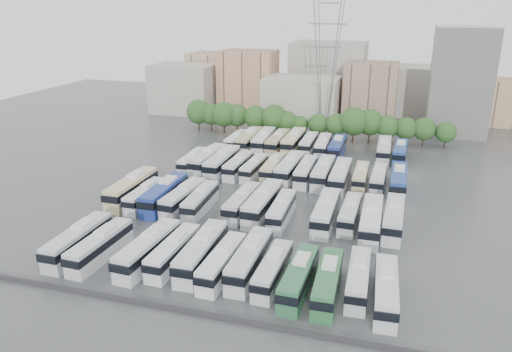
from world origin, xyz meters
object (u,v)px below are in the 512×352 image
(bus_r2_s3, at_px, (222,162))
(bus_r2_s1, at_px, (193,161))
(bus_r1_s13, at_px, (394,218))
(bus_r0_s6, at_px, (202,251))
(bus_r3_s5, at_px, (278,142))
(bus_r1_s12, at_px, (371,220))
(bus_r2_s11, at_px, (361,176))
(bus_r2_s12, at_px, (379,178))
(bus_r1_s11, at_px, (350,213))
(bus_r0_s1, at_px, (78,240))
(bus_r3_s3, at_px, (249,140))
(bus_r3_s13, at_px, (400,152))
(bus_r0_s4, at_px, (148,249))
(bus_r0_s2, at_px, (100,246))
(bus_r3_s9, at_px, (337,147))
(bus_r1_s7, at_px, (263,203))
(bus_r2_s4, at_px, (238,165))
(bus_r2_s6, at_px, (273,168))
(apartment_tower, at_px, (460,81))
(bus_r0_s12, at_px, (358,278))
(bus_r1_s2, at_px, (164,194))
(bus_r2_s7, at_px, (290,168))
(bus_r1_s0, at_px, (132,188))
(bus_r3_s4, at_px, (264,140))
(bus_r0_s10, at_px, (299,277))
(bus_r1_s10, at_px, (326,212))
(bus_r0_s8, at_px, (250,259))
(bus_r3_s7, at_px, (309,143))
(electricity_pylon, at_px, (327,57))
(bus_r3_s6, at_px, (294,141))
(bus_r0_s9, at_px, (273,269))
(bus_r1_s3, at_px, (183,197))
(bus_r2_s10, at_px, (340,176))
(bus_r3_s8, at_px, (323,146))
(bus_r1_s6, at_px, (242,202))
(bus_r2_s2, at_px, (208,160))
(bus_r3_s2, at_px, (236,140))
(bus_r3_s12, at_px, (384,149))
(bus_r0_s11, at_px, (328,282))
(bus_r1_s8, at_px, (281,210))
(bus_r0_s13, at_px, (386,290))
(bus_r2_s8, at_px, (306,171))
(bus_r0_s7, at_px, (222,262))
(bus_r2_s13, at_px, (398,180))

(bus_r2_s3, bearing_deg, bus_r2_s1, 176.45)
(bus_r1_s13, bearing_deg, bus_r2_s1, 156.95)
(bus_r0_s6, relative_size, bus_r3_s5, 1.02)
(bus_r0_s6, bearing_deg, bus_r1_s12, 37.34)
(bus_r1_s12, distance_m, bus_r2_s11, 19.89)
(bus_r2_s12, bearing_deg, bus_r1_s11, -99.46)
(bus_r0_s1, bearing_deg, bus_r1_s12, 25.19)
(bus_r3_s3, xyz_separation_m, bus_r3_s13, (32.94, 0.87, -0.22))
(bus_r0_s4, height_order, bus_r0_s6, bus_r0_s6)
(bus_r0_s2, bearing_deg, bus_r3_s9, 68.84)
(bus_r2_s11, relative_size, bus_r3_s9, 0.89)
(bus_r1_s7, height_order, bus_r2_s4, bus_r1_s7)
(bus_r3_s9, distance_m, bus_r3_s13, 13.11)
(bus_r1_s7, relative_size, bus_r2_s6, 1.19)
(apartment_tower, height_order, bus_r0_s12, apartment_tower)
(bus_r1_s2, bearing_deg, bus_r2_s7, 47.57)
(bus_r1_s0, xyz_separation_m, bus_r3_s4, (12.85, 35.80, -0.06))
(bus_r0_s10, bearing_deg, bus_r3_s9, 94.40)
(bus_r1_s10, bearing_deg, bus_r3_s13, 73.88)
(bus_r1_s7, relative_size, bus_r2_s12, 1.22)
(apartment_tower, bearing_deg, bus_r0_s8, -109.76)
(bus_r2_s11, bearing_deg, bus_r1_s0, -154.14)
(bus_r3_s4, bearing_deg, bus_r3_s7, 3.98)
(electricity_pylon, relative_size, bus_r2_s6, 2.96)
(bus_r2_s6, distance_m, bus_r3_s6, 18.40)
(bus_r2_s12, bearing_deg, bus_r0_s9, -104.54)
(bus_r1_s3, height_order, bus_r2_s6, bus_r1_s3)
(bus_r2_s4, height_order, bus_r2_s10, bus_r2_s10)
(bus_r0_s1, bearing_deg, bus_r3_s8, 66.52)
(bus_r1_s6, bearing_deg, bus_r2_s2, 126.59)
(bus_r0_s10, bearing_deg, bus_r2_s4, 119.14)
(bus_r1_s10, relative_size, bus_r2_s10, 0.99)
(bus_r3_s2, height_order, bus_r3_s12, bus_r3_s12)
(bus_r1_s0, bearing_deg, bus_r1_s3, -5.45)
(bus_r2_s3, height_order, bus_r3_s4, bus_r2_s3)
(bus_r0_s11, relative_size, bus_r3_s2, 1.07)
(bus_r0_s2, bearing_deg, bus_r2_s11, 53.41)
(bus_r3_s5, bearing_deg, bus_r1_s6, -84.30)
(bus_r1_s8, xyz_separation_m, bus_r3_s2, (-19.55, 36.14, -0.07))
(bus_r3_s8, bearing_deg, bus_r0_s13, -76.07)
(bus_r2_s8, bearing_deg, apartment_tower, 56.96)
(bus_r0_s10, xyz_separation_m, bus_r1_s6, (-13.28, 19.48, 0.03))
(bus_r0_s7, distance_m, bus_r3_s12, 57.31)
(bus_r2_s1, distance_m, bus_r3_s12, 40.42)
(bus_r1_s12, relative_size, bus_r2_s10, 1.01)
(bus_r2_s13, bearing_deg, bus_r3_s5, 145.00)
(electricity_pylon, relative_size, bus_r0_s2, 2.82)
(bus_r0_s7, height_order, bus_r1_s8, bus_r0_s7)
(bus_r2_s3, bearing_deg, bus_r3_s8, 47.78)
(bus_r0_s6, bearing_deg, bus_r1_s11, 46.25)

